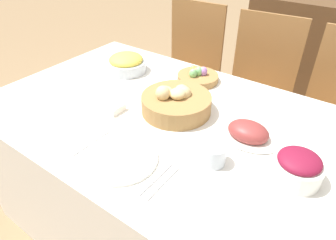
# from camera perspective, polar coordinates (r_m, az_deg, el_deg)

# --- Properties ---
(ground_plane) EXTENTS (12.00, 12.00, 0.00)m
(ground_plane) POSITION_cam_1_polar(r_m,az_deg,el_deg) (1.78, 2.37, -20.48)
(ground_plane) COLOR #937551
(dining_table) EXTENTS (1.80, 1.02, 0.75)m
(dining_table) POSITION_cam_1_polar(r_m,az_deg,el_deg) (1.49, 2.72, -12.22)
(dining_table) COLOR white
(dining_table) RESTS_ON ground
(chair_far_left) EXTENTS (0.44, 0.44, 0.97)m
(chair_far_left) POSITION_cam_1_polar(r_m,az_deg,el_deg) (2.25, 3.74, 9.78)
(chair_far_left) COLOR olive
(chair_far_left) RESTS_ON ground
(chair_far_center) EXTENTS (0.45, 0.45, 0.97)m
(chair_far_center) POSITION_cam_1_polar(r_m,az_deg,el_deg) (2.05, 16.41, 5.72)
(chair_far_center) COLOR olive
(chair_far_center) RESTS_ON ground
(sideboard) EXTENTS (1.18, 0.44, 0.90)m
(sideboard) POSITION_cam_1_polar(r_m,az_deg,el_deg) (2.94, 26.42, 10.97)
(sideboard) COLOR brown
(sideboard) RESTS_ON ground
(bread_basket) EXTENTS (0.30, 0.30, 0.13)m
(bread_basket) POSITION_cam_1_polar(r_m,az_deg,el_deg) (1.28, 1.56, 3.41)
(bread_basket) COLOR #9E7542
(bread_basket) RESTS_ON dining_table
(egg_basket) EXTENTS (0.21, 0.21, 0.08)m
(egg_basket) POSITION_cam_1_polar(r_m,az_deg,el_deg) (1.55, 5.67, 8.30)
(egg_basket) COLOR #9E7542
(egg_basket) RESTS_ON dining_table
(ham_platter) EXTENTS (0.25, 0.17, 0.07)m
(ham_platter) POSITION_cam_1_polar(r_m,az_deg,el_deg) (1.18, 14.99, -2.37)
(ham_platter) COLOR white
(ham_platter) RESTS_ON dining_table
(beet_salad_bowl) EXTENTS (0.16, 0.16, 0.10)m
(beet_salad_bowl) POSITION_cam_1_polar(r_m,az_deg,el_deg) (1.04, 23.43, -8.27)
(beet_salad_bowl) COLOR white
(beet_salad_bowl) RESTS_ON dining_table
(pineapple_bowl) EXTENTS (0.21, 0.21, 0.10)m
(pineapple_bowl) POSITION_cam_1_polar(r_m,az_deg,el_deg) (1.66, -7.97, 10.68)
(pineapple_bowl) COLOR silver
(pineapple_bowl) RESTS_ON dining_table
(dinner_plate) EXTENTS (0.26, 0.26, 0.01)m
(dinner_plate) POSITION_cam_1_polar(r_m,az_deg,el_deg) (1.07, -8.96, -7.35)
(dinner_plate) COLOR white
(dinner_plate) RESTS_ON dining_table
(fork) EXTENTS (0.01, 0.18, 0.00)m
(fork) POSITION_cam_1_polar(r_m,az_deg,el_deg) (1.16, -14.52, -4.28)
(fork) COLOR silver
(fork) RESTS_ON dining_table
(knife) EXTENTS (0.01, 0.18, 0.00)m
(knife) POSITION_cam_1_polar(r_m,az_deg,el_deg) (0.99, -2.30, -11.07)
(knife) COLOR silver
(knife) RESTS_ON dining_table
(spoon) EXTENTS (0.01, 0.18, 0.00)m
(spoon) POSITION_cam_1_polar(r_m,az_deg,el_deg) (0.98, -0.88, -11.82)
(spoon) COLOR silver
(spoon) RESTS_ON dining_table
(drinking_cup) EXTENTS (0.08, 0.08, 0.07)m
(drinking_cup) POSITION_cam_1_polar(r_m,az_deg,el_deg) (1.04, 8.73, -6.52)
(drinking_cup) COLOR silver
(drinking_cup) RESTS_ON dining_table
(butter_dish) EXTENTS (0.13, 0.08, 0.03)m
(butter_dish) POSITION_cam_1_polar(r_m,az_deg,el_deg) (1.34, -11.17, 2.66)
(butter_dish) COLOR white
(butter_dish) RESTS_ON dining_table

